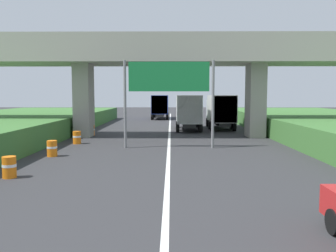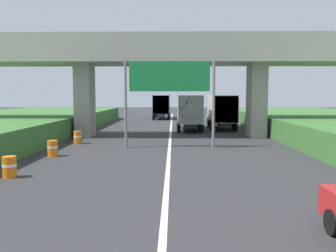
{
  "view_description": "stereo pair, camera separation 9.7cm",
  "coord_description": "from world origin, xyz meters",
  "px_view_note": "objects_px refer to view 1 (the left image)",
  "views": [
    {
      "loc": [
        0.15,
        -0.94,
        3.44
      ],
      "look_at": [
        0.0,
        15.53,
        2.0
      ],
      "focal_mm": 37.7,
      "sensor_mm": 36.0,
      "label": 1
    },
    {
      "loc": [
        0.25,
        -0.94,
        3.44
      ],
      "look_at": [
        0.0,
        15.53,
        2.0
      ],
      "focal_mm": 37.7,
      "sensor_mm": 36.0,
      "label": 2
    }
  ],
  "objects_px": {
    "truck_blue": "(160,106)",
    "truck_silver": "(220,110)",
    "construction_barrel_4": "(91,130)",
    "overhead_highway_sign": "(169,83)",
    "construction_barrel_3": "(77,137)",
    "construction_barrel_1": "(9,167)",
    "truck_green": "(188,110)",
    "construction_barrel_2": "(52,148)"
  },
  "relations": [
    {
      "from": "construction_barrel_1",
      "to": "truck_silver",
      "type": "bearing_deg",
      "value": 61.48
    },
    {
      "from": "construction_barrel_4",
      "to": "truck_silver",
      "type": "bearing_deg",
      "value": 27.28
    },
    {
      "from": "truck_green",
      "to": "construction_barrel_4",
      "type": "bearing_deg",
      "value": -149.5
    },
    {
      "from": "truck_blue",
      "to": "truck_silver",
      "type": "height_order",
      "value": "same"
    },
    {
      "from": "overhead_highway_sign",
      "to": "truck_silver",
      "type": "distance_m",
      "value": 14.32
    },
    {
      "from": "construction_barrel_2",
      "to": "construction_barrel_4",
      "type": "relative_size",
      "value": 1.0
    },
    {
      "from": "overhead_highway_sign",
      "to": "truck_silver",
      "type": "bearing_deg",
      "value": 68.67
    },
    {
      "from": "truck_blue",
      "to": "truck_green",
      "type": "relative_size",
      "value": 1.0
    },
    {
      "from": "overhead_highway_sign",
      "to": "construction_barrel_1",
      "type": "distance_m",
      "value": 11.37
    },
    {
      "from": "overhead_highway_sign",
      "to": "truck_blue",
      "type": "height_order",
      "value": "overhead_highway_sign"
    },
    {
      "from": "truck_green",
      "to": "construction_barrel_2",
      "type": "bearing_deg",
      "value": -118.64
    },
    {
      "from": "overhead_highway_sign",
      "to": "truck_silver",
      "type": "relative_size",
      "value": 0.81
    },
    {
      "from": "overhead_highway_sign",
      "to": "construction_barrel_2",
      "type": "distance_m",
      "value": 8.25
    },
    {
      "from": "construction_barrel_1",
      "to": "construction_barrel_2",
      "type": "distance_m",
      "value": 5.17
    },
    {
      "from": "construction_barrel_3",
      "to": "construction_barrel_4",
      "type": "height_order",
      "value": "same"
    },
    {
      "from": "overhead_highway_sign",
      "to": "truck_blue",
      "type": "bearing_deg",
      "value": 92.92
    },
    {
      "from": "truck_green",
      "to": "construction_barrel_4",
      "type": "height_order",
      "value": "truck_green"
    },
    {
      "from": "construction_barrel_4",
      "to": "construction_barrel_1",
      "type": "bearing_deg",
      "value": -89.66
    },
    {
      "from": "construction_barrel_2",
      "to": "construction_barrel_1",
      "type": "bearing_deg",
      "value": -90.46
    },
    {
      "from": "overhead_highway_sign",
      "to": "construction_barrel_3",
      "type": "xyz_separation_m",
      "value": [
        -6.54,
        1.89,
        -3.78
      ]
    },
    {
      "from": "truck_blue",
      "to": "construction_barrel_3",
      "type": "distance_m",
      "value": 27.43
    },
    {
      "from": "overhead_highway_sign",
      "to": "truck_silver",
      "type": "xyz_separation_m",
      "value": [
        5.14,
        13.17,
        -2.3
      ]
    },
    {
      "from": "truck_blue",
      "to": "construction_barrel_3",
      "type": "bearing_deg",
      "value": -100.68
    },
    {
      "from": "construction_barrel_2",
      "to": "truck_green",
      "type": "bearing_deg",
      "value": 61.36
    },
    {
      "from": "truck_silver",
      "to": "construction_barrel_3",
      "type": "bearing_deg",
      "value": -136.03
    },
    {
      "from": "truck_silver",
      "to": "construction_barrel_1",
      "type": "bearing_deg",
      "value": -118.52
    },
    {
      "from": "truck_silver",
      "to": "truck_green",
      "type": "xyz_separation_m",
      "value": [
        -3.32,
        -1.09,
        0.0
      ]
    },
    {
      "from": "overhead_highway_sign",
      "to": "truck_green",
      "type": "relative_size",
      "value": 0.81
    },
    {
      "from": "truck_silver",
      "to": "construction_barrel_2",
      "type": "distance_m",
      "value": 20.24
    },
    {
      "from": "truck_silver",
      "to": "construction_barrel_2",
      "type": "height_order",
      "value": "truck_silver"
    },
    {
      "from": "construction_barrel_2",
      "to": "construction_barrel_3",
      "type": "height_order",
      "value": "same"
    },
    {
      "from": "truck_silver",
      "to": "construction_barrel_3",
      "type": "height_order",
      "value": "truck_silver"
    },
    {
      "from": "truck_blue",
      "to": "truck_green",
      "type": "bearing_deg",
      "value": -78.85
    },
    {
      "from": "construction_barrel_2",
      "to": "construction_barrel_3",
      "type": "xyz_separation_m",
      "value": [
        0.02,
        5.17,
        0.0
      ]
    },
    {
      "from": "construction_barrel_3",
      "to": "overhead_highway_sign",
      "type": "bearing_deg",
      "value": -16.13
    },
    {
      "from": "truck_blue",
      "to": "truck_green",
      "type": "xyz_separation_m",
      "value": [
        3.3,
        -16.72,
        0.0
      ]
    },
    {
      "from": "overhead_highway_sign",
      "to": "truck_silver",
      "type": "height_order",
      "value": "overhead_highway_sign"
    },
    {
      "from": "truck_silver",
      "to": "construction_barrel_3",
      "type": "xyz_separation_m",
      "value": [
        -11.69,
        -11.28,
        -1.47
      ]
    },
    {
      "from": "truck_blue",
      "to": "truck_silver",
      "type": "xyz_separation_m",
      "value": [
        6.61,
        -15.64,
        0.0
      ]
    },
    {
      "from": "construction_barrel_4",
      "to": "overhead_highway_sign",
      "type": "bearing_deg",
      "value": -46.53
    },
    {
      "from": "construction_barrel_4",
      "to": "construction_barrel_3",
      "type": "bearing_deg",
      "value": -88.32
    },
    {
      "from": "construction_barrel_2",
      "to": "truck_silver",
      "type": "bearing_deg",
      "value": 54.56
    }
  ]
}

